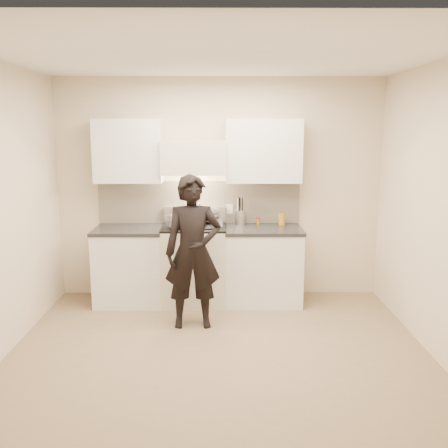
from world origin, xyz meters
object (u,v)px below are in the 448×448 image
Objects in this scene: wok at (207,215)px; person at (193,252)px; stove at (194,264)px; utensil_crock at (240,216)px; counter_right at (263,265)px.

person is (-0.12, -0.90, -0.24)m from wok.
person is at bearing -97.53° from wok.
utensil_crock is at bearing 20.84° from stove.
person reaches higher than wok.
utensil_crock is (0.41, 0.07, -0.03)m from wok.
utensil_crock is 1.12m from person.
stove is 0.83m from counter_right.
wok is at bearing 44.63° from stove.
person is (-0.80, -0.75, 0.35)m from counter_right.
stove reaches higher than counter_right.
person is at bearing -136.78° from counter_right.
counter_right is at bearing -37.66° from utensil_crock.
utensil_crock is at bearing 142.34° from counter_right.
wok is (-0.68, 0.14, 0.59)m from counter_right.
stove is 2.84× the size of utensil_crock.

